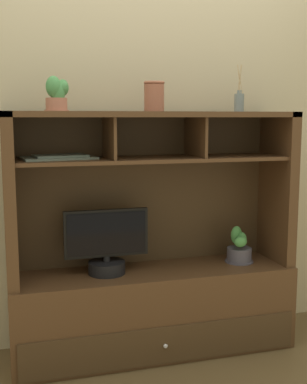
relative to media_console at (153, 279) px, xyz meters
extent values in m
cube|color=brown|center=(0.00, -0.01, -0.43)|extent=(6.00, 6.00, 0.02)
cube|color=#BBAD89|center=(0.00, 0.24, 0.98)|extent=(6.00, 0.02, 2.80)
cube|color=#4B311C|center=(0.00, -0.01, -0.18)|extent=(1.61, 0.43, 0.48)
cube|color=#3E2C1A|center=(0.00, -0.23, -0.30)|extent=(1.54, 0.01, 0.21)
sphere|color=silver|center=(0.00, -0.24, -0.30)|extent=(0.02, 0.02, 0.02)
cube|color=#4B311C|center=(-0.77, -0.01, 0.51)|extent=(0.06, 0.39, 0.89)
cube|color=#4B311C|center=(0.77, -0.01, 0.51)|extent=(0.06, 0.39, 0.89)
cube|color=#3E2C1A|center=(0.00, 0.18, 0.49)|extent=(1.55, 0.02, 0.86)
cube|color=#4B311C|center=(0.00, -0.01, 0.94)|extent=(1.61, 0.39, 0.03)
cube|color=#4B311C|center=(0.00, -0.01, 0.70)|extent=(1.49, 0.35, 0.02)
cube|color=#4B311C|center=(-0.25, -0.01, 0.82)|extent=(0.02, 0.33, 0.22)
cube|color=#4B311C|center=(0.25, -0.01, 0.82)|extent=(0.02, 0.33, 0.22)
cylinder|color=black|center=(-0.27, -0.01, 0.10)|extent=(0.21, 0.21, 0.07)
cylinder|color=black|center=(-0.27, -0.01, 0.15)|extent=(0.04, 0.04, 0.03)
cube|color=black|center=(-0.27, -0.01, 0.29)|extent=(0.47, 0.03, 0.26)
cube|color=black|center=(-0.27, -0.03, 0.29)|extent=(0.44, 0.00, 0.23)
cylinder|color=#4E4B59|center=(0.54, -0.01, 0.11)|extent=(0.15, 0.15, 0.09)
cylinder|color=#4E4B59|center=(0.54, -0.01, 0.07)|extent=(0.17, 0.17, 0.01)
ellipsoid|color=#489349|center=(0.55, -0.01, 0.20)|extent=(0.06, 0.05, 0.08)
ellipsoid|color=#489349|center=(0.53, 0.02, 0.22)|extent=(0.07, 0.05, 0.11)
ellipsoid|color=#489349|center=(0.52, -0.06, 0.20)|extent=(0.08, 0.05, 0.07)
cube|color=slate|center=(-0.52, 0.03, 0.71)|extent=(0.41, 0.30, 0.01)
cube|color=slate|center=(-0.51, 0.02, 0.72)|extent=(0.30, 0.22, 0.01)
cylinder|color=slate|center=(0.52, 0.02, 1.01)|extent=(0.06, 0.06, 0.10)
cylinder|color=slate|center=(0.52, 0.02, 1.07)|extent=(0.03, 0.03, 0.02)
cylinder|color=tan|center=(0.53, 0.02, 1.14)|extent=(0.00, 0.03, 0.16)
cylinder|color=tan|center=(0.52, 0.02, 1.14)|extent=(0.02, 0.00, 0.17)
cylinder|color=tan|center=(0.52, 0.02, 1.14)|extent=(0.00, 0.04, 0.16)
cylinder|color=tan|center=(0.52, 0.01, 1.14)|extent=(0.04, 0.00, 0.16)
cylinder|color=#B26C55|center=(-0.52, -0.02, 0.99)|extent=(0.11, 0.11, 0.07)
cylinder|color=#B26C55|center=(-0.52, -0.02, 0.96)|extent=(0.13, 0.13, 0.01)
ellipsoid|color=#468C4B|center=(-0.49, -0.01, 1.08)|extent=(0.06, 0.08, 0.08)
ellipsoid|color=#468C4B|center=(-0.52, 0.01, 1.07)|extent=(0.06, 0.07, 0.10)
ellipsoid|color=#468C4B|center=(-0.53, -0.01, 1.07)|extent=(0.04, 0.06, 0.06)
ellipsoid|color=#468C4B|center=(-0.54, -0.03, 1.08)|extent=(0.08, 0.07, 0.11)
ellipsoid|color=#468C4B|center=(-0.52, -0.03, 1.06)|extent=(0.08, 0.06, 0.12)
cylinder|color=#94543F|center=(0.00, -0.02, 1.03)|extent=(0.11, 0.11, 0.15)
torus|color=#94543F|center=(0.00, -0.02, 1.11)|extent=(0.11, 0.11, 0.02)
camera|label=1|loc=(-0.76, -2.65, 0.93)|focal=46.52mm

